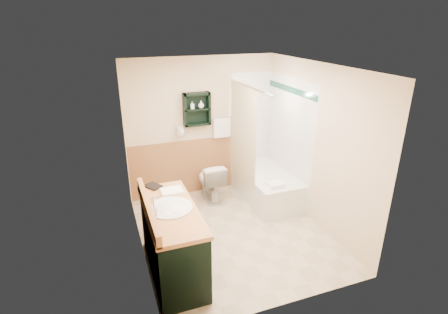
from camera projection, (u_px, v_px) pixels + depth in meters
floor at (233, 232)px, 5.17m from camera, size 3.00×3.00×0.00m
back_wall at (201, 127)px, 6.05m from camera, size 2.60×0.04×2.40m
left_wall at (134, 171)px, 4.30m from camera, size 0.04×3.00×2.40m
right_wall at (316, 146)px, 5.15m from camera, size 0.04×3.00×2.40m
ceiling at (234, 65)px, 4.28m from camera, size 2.60×3.00×0.04m
wainscot_left at (142, 219)px, 4.57m from camera, size 2.98×2.98×1.00m
wainscot_back at (203, 165)px, 6.28m from camera, size 2.58×2.58×1.00m
mirror_frame at (142, 164)px, 3.73m from camera, size 1.30×1.30×1.00m
mirror_glass at (143, 164)px, 3.73m from camera, size 1.20×1.20×0.90m
tile_right at (288, 140)px, 5.85m from camera, size 1.50×1.50×2.10m
tile_back at (256, 130)px, 6.40m from camera, size 0.95×0.95×2.10m
tile_accent at (291, 90)px, 5.53m from camera, size 1.50×1.50×0.10m
wall_shelf at (197, 109)px, 5.79m from camera, size 0.45×0.15×0.55m
hair_dryer at (180, 131)px, 5.85m from camera, size 0.10×0.24×0.18m
towel_bar at (221, 118)px, 6.05m from camera, size 0.40×0.06×0.40m
curtain_rod at (248, 86)px, 5.26m from camera, size 0.03×1.60×0.03m
shower_curtain at (243, 137)px, 5.72m from camera, size 1.05×1.05×1.70m
vanity at (173, 241)px, 4.22m from camera, size 0.59×1.41×0.89m
bathtub at (265, 185)px, 6.08m from camera, size 0.75×1.50×0.50m
toilet at (210, 181)px, 6.01m from camera, size 0.40×0.70×0.68m
counter_towel at (172, 191)px, 4.41m from camera, size 0.27×0.21×0.04m
vanity_book at (148, 182)px, 4.47m from camera, size 0.15×0.10×0.22m
tub_towel at (276, 185)px, 5.45m from camera, size 0.24×0.20×0.07m
soap_bottle_a at (192, 107)px, 5.75m from camera, size 0.06×0.13×0.06m
soap_bottle_b at (201, 105)px, 5.79m from camera, size 0.12×0.14×0.10m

